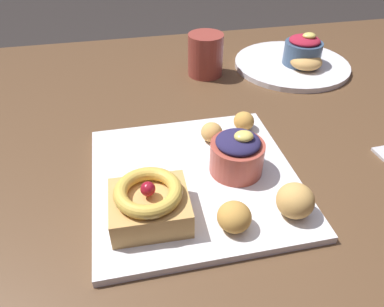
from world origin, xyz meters
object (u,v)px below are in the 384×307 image
Objects in this scene: fritter_front at (234,217)px; berry_ramekin at (237,154)px; fritter_middle at (244,121)px; back_ramekin at (303,50)px; fritter_back at (295,201)px; cake_slice at (149,203)px; fritter_extra at (212,132)px; back_pastry at (306,61)px; coffee_mug at (205,55)px; back_plate at (291,64)px; front_plate at (195,179)px.

berry_ramekin is at bearing 71.03° from fritter_front.
fritter_middle is 0.33m from back_ramekin.
cake_slice is at bearing 170.44° from fritter_back.
fritter_middle is at bearing 90.20° from fritter_back.
fritter_front is 1.20× the size of fritter_middle.
berry_ramekin is 2.23× the size of fritter_extra.
back_pastry is (0.30, 0.42, -0.00)m from fritter_front.
coffee_mug is at bearing 80.72° from fritter_front.
coffee_mug is (0.04, 0.36, 0.00)m from berry_ramekin.
fritter_extra is 0.50× the size of back_pastry.
fritter_extra is at bearing 109.25° from fritter_back.
back_ramekin is at bearing 45.27° from cake_slice.
cake_slice is 2.34× the size of fritter_front.
fritter_extra is at bearing -134.94° from back_plate.
fritter_middle is (0.19, 0.18, -0.01)m from cake_slice.
fritter_front is 0.16× the size of back_plate.
front_plate is 0.10m from fritter_extra.
berry_ramekin reaches higher than back_plate.
fritter_front is 0.52m from back_pastry.
fritter_extra is 0.28m from coffee_mug.
fritter_middle is 1.02× the size of fritter_extra.
berry_ramekin is at bearing -114.00° from fritter_middle.
front_plate is at bearing -119.30° from fritter_extra.
cake_slice is 0.26m from fritter_middle.
fritter_front reaches higher than back_plate.
back_ramekin reaches higher than back_plate.
fritter_front is at bearing -175.41° from fritter_back.
cake_slice is 2.81× the size of fritter_middle.
cake_slice is 1.43× the size of back_pastry.
coffee_mug is at bearing 78.47° from fritter_extra.
fritter_front reaches higher than back_pastry.
back_ramekin reaches higher than front_plate.
fritter_middle is at bearing 43.70° from front_plate.
fritter_middle is 0.25m from coffee_mug.
cake_slice is 2.06× the size of fritter_back.
fritter_middle is at bearing 66.00° from berry_ramekin.
cake_slice reaches higher than fritter_middle.
berry_ramekin is 0.30× the size of back_plate.
fritter_extra is (-0.06, 0.19, -0.01)m from fritter_back.
front_plate is at bearing -134.17° from back_ramekin.
fritter_extra and back_pastry have the same top height.
berry_ramekin is at bearing -78.61° from fritter_extra.
berry_ramekin is at bearing 0.78° from front_plate.
berry_ramekin reaches higher than fritter_front.
cake_slice is 0.58m from back_plate.
coffee_mug is (0.18, 0.43, 0.01)m from cake_slice.
back_ramekin is at bearing 45.83° from front_plate.
fritter_extra is 0.42× the size of back_ramekin.
berry_ramekin is 0.12m from fritter_middle.
back_pastry is (0.33, 0.32, 0.02)m from front_plate.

